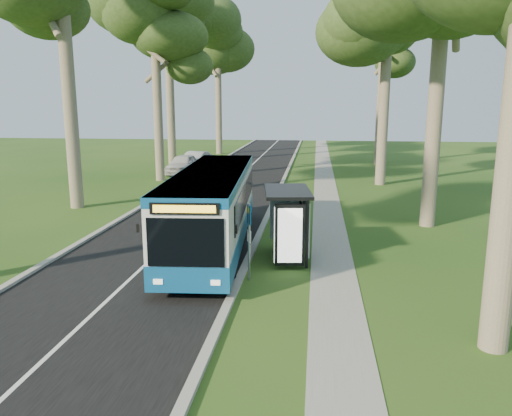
{
  "coord_description": "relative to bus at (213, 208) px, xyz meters",
  "views": [
    {
      "loc": [
        2.34,
        -17.2,
        5.54
      ],
      "look_at": [
        0.09,
        1.43,
        1.6
      ],
      "focal_mm": 35.0,
      "sensor_mm": 36.0,
      "label": 1
    }
  ],
  "objects": [
    {
      "name": "ground",
      "position": [
        1.57,
        -1.33,
        -1.58
      ],
      "size": [
        120.0,
        120.0,
        0.0
      ],
      "primitive_type": "plane",
      "color": "#254A17",
      "rests_on": "ground"
    },
    {
      "name": "road",
      "position": [
        -1.93,
        8.67,
        -1.57
      ],
      "size": [
        7.0,
        100.0,
        0.02
      ],
      "primitive_type": "cube",
      "color": "black",
      "rests_on": "ground"
    },
    {
      "name": "kerb_east",
      "position": [
        1.57,
        8.67,
        -1.52
      ],
      "size": [
        0.25,
        100.0,
        0.12
      ],
      "primitive_type": "cube",
      "color": "#9E9B93",
      "rests_on": "ground"
    },
    {
      "name": "kerb_west",
      "position": [
        -5.43,
        8.67,
        -1.52
      ],
      "size": [
        0.25,
        100.0,
        0.12
      ],
      "primitive_type": "cube",
      "color": "#9E9B93",
      "rests_on": "ground"
    },
    {
      "name": "centre_line",
      "position": [
        -1.93,
        8.67,
        -1.55
      ],
      "size": [
        0.12,
        100.0,
        0.0
      ],
      "primitive_type": "cube",
      "color": "white",
      "rests_on": "road"
    },
    {
      "name": "footpath",
      "position": [
        4.57,
        8.67,
        -1.57
      ],
      "size": [
        1.5,
        100.0,
        0.02
      ],
      "primitive_type": "cube",
      "color": "gray",
      "rests_on": "ground"
    },
    {
      "name": "bus",
      "position": [
        0.0,
        0.0,
        0.0
      ],
      "size": [
        3.23,
        11.63,
        3.04
      ],
      "rotation": [
        0.0,
        0.0,
        0.07
      ],
      "color": "white",
      "rests_on": "ground"
    },
    {
      "name": "bus_stop_sign",
      "position": [
        1.87,
        -3.46,
        -0.03
      ],
      "size": [
        0.17,
        0.34,
        2.48
      ],
      "rotation": [
        0.0,
        0.0,
        0.4
      ],
      "color": "gray",
      "rests_on": "ground"
    },
    {
      "name": "bus_shelter",
      "position": [
        3.06,
        -1.37,
        0.2
      ],
      "size": [
        1.94,
        3.11,
        2.52
      ],
      "rotation": [
        0.0,
        0.0,
        0.13
      ],
      "color": "black",
      "rests_on": "ground"
    },
    {
      "name": "litter_bin",
      "position": [
        2.81,
        3.18,
        -1.14
      ],
      "size": [
        0.5,
        0.5,
        0.87
      ],
      "rotation": [
        0.0,
        0.0,
        0.38
      ],
      "color": "black",
      "rests_on": "ground"
    },
    {
      "name": "car_white",
      "position": [
        -6.69,
        20.28,
        -0.79
      ],
      "size": [
        2.06,
        4.67,
        1.56
      ],
      "primitive_type": "imported",
      "rotation": [
        0.0,
        0.0,
        -0.05
      ],
      "color": "silver",
      "rests_on": "ground"
    },
    {
      "name": "car_silver",
      "position": [
        -6.38,
        23.2,
        -0.83
      ],
      "size": [
        2.11,
        4.7,
        1.5
      ],
      "primitive_type": "imported",
      "rotation": [
        0.0,
        0.0,
        -0.12
      ],
      "color": "#ADB0B5",
      "rests_on": "ground"
    },
    {
      "name": "tree_west_c",
      "position": [
        -7.43,
        16.67,
        8.47
      ],
      "size": [
        5.2,
        5.2,
        13.55
      ],
      "color": "#7A6B56",
      "rests_on": "ground"
    },
    {
      "name": "tree_west_d",
      "position": [
        -9.43,
        26.67,
        12.01
      ],
      "size": [
        5.2,
        5.2,
        18.39
      ],
      "color": "#7A6B56",
      "rests_on": "ground"
    },
    {
      "name": "tree_west_e",
      "position": [
        -6.93,
        36.67,
        10.04
      ],
      "size": [
        5.2,
        5.2,
        15.68
      ],
      "color": "#7A6B56",
      "rests_on": "ground"
    },
    {
      "name": "tree_east_c",
      "position": [
        8.37,
        16.67,
        10.43
      ],
      "size": [
        5.2,
        5.2,
        16.22
      ],
      "color": "#7A6B56",
      "rests_on": "ground"
    },
    {
      "name": "tree_east_d",
      "position": [
        9.57,
        28.67,
        10.05
      ],
      "size": [
        5.2,
        5.2,
        15.7
      ],
      "color": "#7A6B56",
      "rests_on": "ground"
    }
  ]
}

